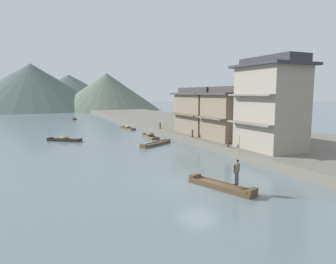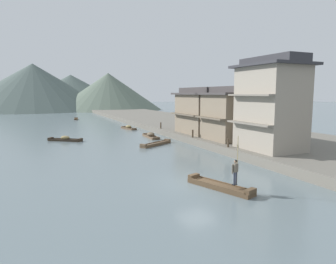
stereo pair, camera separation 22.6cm
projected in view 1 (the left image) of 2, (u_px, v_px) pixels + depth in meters
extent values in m
plane|color=slate|center=(198.00, 184.00, 20.73)|extent=(400.00, 400.00, 0.00)
cube|color=#6B665B|center=(193.00, 126.00, 54.43)|extent=(18.00, 110.00, 0.84)
cube|color=brown|center=(221.00, 187.00, 19.64)|extent=(2.49, 4.88, 0.27)
cube|color=brown|center=(195.00, 176.00, 21.24)|extent=(0.93, 0.62, 0.25)
cube|color=brown|center=(252.00, 191.00, 17.97)|extent=(0.93, 0.62, 0.25)
cube|color=brown|center=(217.00, 185.00, 19.32)|extent=(1.49, 4.12, 0.08)
cube|color=brown|center=(225.00, 183.00, 19.91)|extent=(1.49, 4.12, 0.08)
cube|color=black|center=(235.00, 185.00, 18.71)|extent=(0.15, 0.24, 0.05)
cylinder|color=#333847|center=(236.00, 178.00, 18.63)|extent=(0.11, 0.11, 0.78)
cube|color=black|center=(237.00, 184.00, 18.83)|extent=(0.15, 0.24, 0.05)
cylinder|color=#333847|center=(238.00, 178.00, 18.74)|extent=(0.11, 0.11, 0.78)
cube|color=#665B4C|center=(237.00, 168.00, 18.60)|extent=(0.36, 0.28, 0.52)
cylinder|color=#665B4C|center=(234.00, 169.00, 18.53)|extent=(0.08, 0.08, 0.56)
cylinder|color=#665B4C|center=(238.00, 168.00, 18.79)|extent=(0.08, 0.08, 0.56)
sphere|color=#A37A5B|center=(237.00, 161.00, 18.55)|extent=(0.20, 0.20, 0.20)
sphere|color=black|center=(237.00, 161.00, 18.54)|extent=(0.18, 0.18, 0.18)
cylinder|color=tan|center=(239.00, 160.00, 18.81)|extent=(0.04, 0.04, 3.00)
cube|color=brown|center=(128.00, 129.00, 52.71)|extent=(1.82, 4.10, 0.19)
cube|color=brown|center=(123.00, 127.00, 54.16)|extent=(0.97, 0.54, 0.17)
cube|color=brown|center=(133.00, 129.00, 51.21)|extent=(0.97, 0.54, 0.17)
cube|color=brown|center=(125.00, 128.00, 52.42)|extent=(0.80, 3.42, 0.08)
cube|color=brown|center=(130.00, 128.00, 52.96)|extent=(0.80, 3.42, 0.08)
ellipsoid|color=olive|center=(128.00, 127.00, 52.66)|extent=(1.16, 1.44, 0.50)
cube|color=brown|center=(75.00, 119.00, 72.50)|extent=(1.31, 3.67, 0.18)
cube|color=brown|center=(75.00, 118.00, 74.04)|extent=(0.82, 0.45, 0.16)
cube|color=brown|center=(75.00, 119.00, 70.92)|extent=(0.82, 0.45, 0.16)
cube|color=brown|center=(73.00, 119.00, 72.37)|extent=(0.46, 3.08, 0.08)
cube|color=brown|center=(76.00, 119.00, 72.60)|extent=(0.46, 3.08, 0.08)
cube|color=#33281E|center=(65.00, 140.00, 39.37)|extent=(4.27, 3.50, 0.22)
cube|color=#33281E|center=(80.00, 139.00, 38.89)|extent=(0.80, 0.91, 0.20)
cube|color=#33281E|center=(50.00, 138.00, 39.79)|extent=(0.80, 0.91, 0.20)
cube|color=#33281E|center=(66.00, 139.00, 39.78)|extent=(3.34, 2.49, 0.08)
cube|color=#33281E|center=(63.00, 140.00, 38.92)|extent=(3.34, 2.49, 0.08)
ellipsoid|color=olive|center=(64.00, 138.00, 39.33)|extent=(1.48, 1.41, 0.47)
cube|color=brown|center=(150.00, 137.00, 42.69)|extent=(1.35, 4.76, 0.18)
cube|color=brown|center=(146.00, 134.00, 44.70)|extent=(1.04, 0.41, 0.16)
cube|color=brown|center=(155.00, 138.00, 40.63)|extent=(1.04, 0.41, 0.16)
cube|color=brown|center=(147.00, 136.00, 42.48)|extent=(0.28, 4.21, 0.08)
cube|color=brown|center=(154.00, 136.00, 42.87)|extent=(0.28, 4.21, 0.08)
ellipsoid|color=brown|center=(150.00, 134.00, 42.64)|extent=(1.09, 1.47, 0.56)
cube|color=brown|center=(156.00, 144.00, 36.32)|extent=(4.82, 3.41, 0.24)
cube|color=brown|center=(167.00, 140.00, 38.27)|extent=(0.71, 0.85, 0.22)
cube|color=brown|center=(143.00, 145.00, 34.32)|extent=(0.71, 0.85, 0.22)
cube|color=brown|center=(153.00, 143.00, 36.52)|extent=(3.98, 2.48, 0.08)
cube|color=brown|center=(158.00, 143.00, 36.08)|extent=(3.98, 2.48, 0.08)
cube|color=gray|center=(271.00, 109.00, 28.59)|extent=(4.36, 5.72, 7.80)
cube|color=gray|center=(249.00, 123.00, 27.72)|extent=(0.70, 5.72, 0.16)
cube|color=gray|center=(250.00, 95.00, 27.40)|extent=(0.70, 5.72, 0.16)
cube|color=#2D2D33|center=(272.00, 66.00, 28.08)|extent=(5.26, 6.62, 0.24)
cube|color=#2D2D33|center=(273.00, 60.00, 28.02)|extent=(2.62, 6.62, 0.70)
cube|color=#7F705B|center=(231.00, 117.00, 35.10)|extent=(5.20, 5.37, 5.20)
cube|color=brown|center=(209.00, 118.00, 33.90)|extent=(0.70, 5.37, 0.16)
cube|color=#3D3838|center=(231.00, 94.00, 34.76)|extent=(6.10, 6.27, 0.24)
cube|color=#3D3838|center=(232.00, 90.00, 34.70)|extent=(3.12, 6.27, 0.70)
cube|color=#7F705B|center=(199.00, 114.00, 40.75)|extent=(4.14, 6.79, 5.20)
cube|color=brown|center=(183.00, 114.00, 39.77)|extent=(0.70, 6.79, 0.16)
cube|color=#3D3838|center=(199.00, 94.00, 40.41)|extent=(5.04, 7.69, 0.24)
cube|color=#3D3838|center=(199.00, 90.00, 40.35)|extent=(2.49, 7.69, 0.70)
cylinder|color=#473828|center=(228.00, 143.00, 30.19)|extent=(0.20, 0.20, 0.83)
cylinder|color=#473828|center=(192.00, 134.00, 36.90)|extent=(0.20, 0.20, 0.93)
cylinder|color=#473828|center=(160.00, 126.00, 46.16)|extent=(0.20, 0.20, 0.95)
cone|color=#4C5B56|center=(69.00, 92.00, 128.24)|extent=(52.97, 52.97, 14.15)
cone|color=#5B6B5B|center=(107.00, 91.00, 117.78)|extent=(41.21, 41.21, 14.14)
cone|color=#4C5B56|center=(31.00, 87.00, 116.82)|extent=(58.33, 58.33, 17.73)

